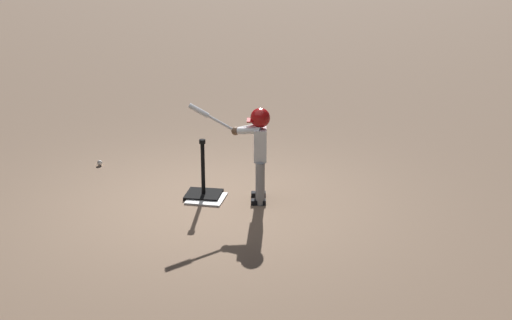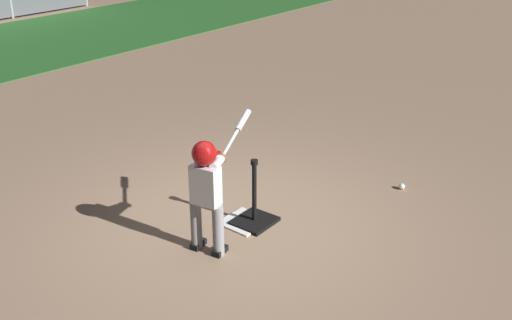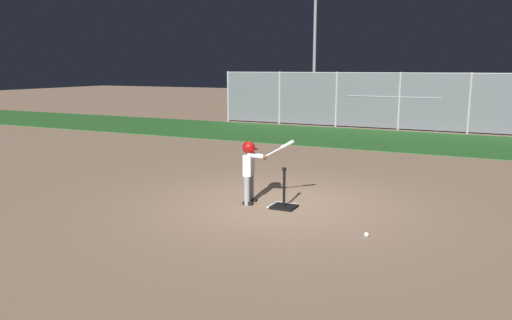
{
  "view_description": "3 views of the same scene",
  "coord_description": "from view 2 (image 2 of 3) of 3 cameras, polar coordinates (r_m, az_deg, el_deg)",
  "views": [
    {
      "loc": [
        -1.8,
        7.81,
        3.26
      ],
      "look_at": [
        -0.56,
        0.0,
        0.58
      ],
      "focal_mm": 50.0,
      "sensor_mm": 36.0,
      "label": 1
    },
    {
      "loc": [
        -4.28,
        -3.6,
        3.21
      ],
      "look_at": [
        -0.07,
        -0.39,
        0.86
      ],
      "focal_mm": 42.0,
      "sensor_mm": 36.0,
      "label": 2
    },
    {
      "loc": [
        3.38,
        -8.23,
        2.49
      ],
      "look_at": [
        -0.29,
        -0.5,
        0.89
      ],
      "focal_mm": 35.0,
      "sensor_mm": 36.0,
      "label": 3
    }
  ],
  "objects": [
    {
      "name": "ground_plane",
      "position": [
        6.45,
        -2.42,
        -5.91
      ],
      "size": [
        90.0,
        90.0,
        0.0
      ],
      "primitive_type": "plane",
      "color": "#93755B"
    },
    {
      "name": "home_plate",
      "position": [
        6.43,
        -1.12,
        -5.88
      ],
      "size": [
        0.46,
        0.46,
        0.02
      ],
      "primitive_type": "cube",
      "rotation": [
        0.0,
        0.0,
        -0.04
      ],
      "color": "white",
      "rests_on": "ground_plane"
    },
    {
      "name": "batting_tee",
      "position": [
        6.37,
        -0.16,
        -5.2
      ],
      "size": [
        0.43,
        0.39,
        0.74
      ],
      "color": "black",
      "rests_on": "ground_plane"
    },
    {
      "name": "batter_child",
      "position": [
        5.64,
        -4.65,
        -2.1
      ],
      "size": [
        0.96,
        0.38,
        1.23
      ],
      "color": "gray",
      "rests_on": "ground_plane"
    },
    {
      "name": "baseball",
      "position": [
        7.32,
        13.72,
        -2.46
      ],
      "size": [
        0.07,
        0.07,
        0.07
      ],
      "primitive_type": "sphere",
      "color": "white",
      "rests_on": "ground_plane"
    }
  ]
}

